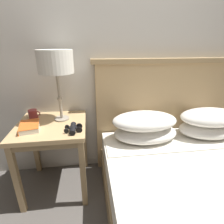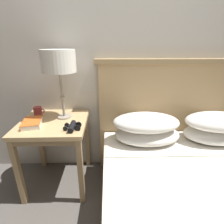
# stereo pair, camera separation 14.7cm
# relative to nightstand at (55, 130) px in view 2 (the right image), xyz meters

# --- Properties ---
(wall_back) EXTENTS (8.00, 0.06, 2.60)m
(wall_back) POSITION_rel_nightstand_xyz_m (0.50, 0.32, 0.72)
(wall_back) COLOR beige
(wall_back) RESTS_ON ground_plane
(nightstand) EXTENTS (0.58, 0.58, 0.67)m
(nightstand) POSITION_rel_nightstand_xyz_m (0.00, 0.00, 0.00)
(nightstand) COLOR tan
(nightstand) RESTS_ON ground_plane
(bed) EXTENTS (1.59, 1.84, 1.18)m
(bed) POSITION_rel_nightstand_xyz_m (1.16, -0.52, -0.29)
(bed) COLOR olive
(bed) RESTS_ON ground_plane
(table_lamp) EXTENTS (0.28, 0.28, 0.60)m
(table_lamp) POSITION_rel_nightstand_xyz_m (0.08, 0.08, 0.58)
(table_lamp) COLOR gray
(table_lamp) RESTS_ON nightstand
(book_on_nightstand) EXTENTS (0.19, 0.24, 0.04)m
(book_on_nightstand) POSITION_rel_nightstand_xyz_m (-0.15, -0.08, 0.11)
(book_on_nightstand) COLOR silver
(book_on_nightstand) RESTS_ON nightstand
(binoculars_pair) EXTENTS (0.14, 0.16, 0.05)m
(binoculars_pair) POSITION_rel_nightstand_xyz_m (0.20, -0.16, 0.11)
(binoculars_pair) COLOR black
(binoculars_pair) RESTS_ON nightstand
(coffee_mug) EXTENTS (0.10, 0.08, 0.08)m
(coffee_mug) POSITION_rel_nightstand_xyz_m (-0.18, 0.13, 0.13)
(coffee_mug) COLOR #993333
(coffee_mug) RESTS_ON nightstand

